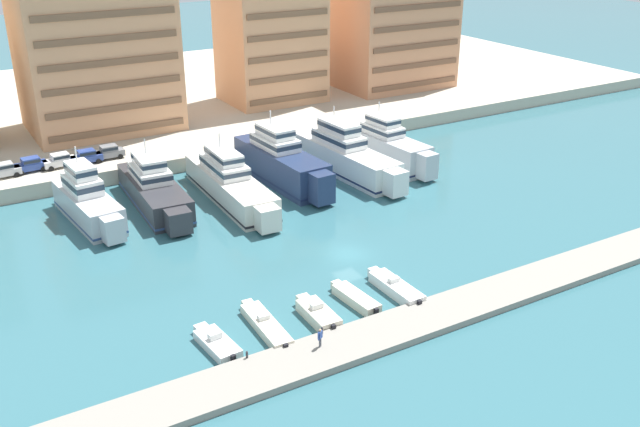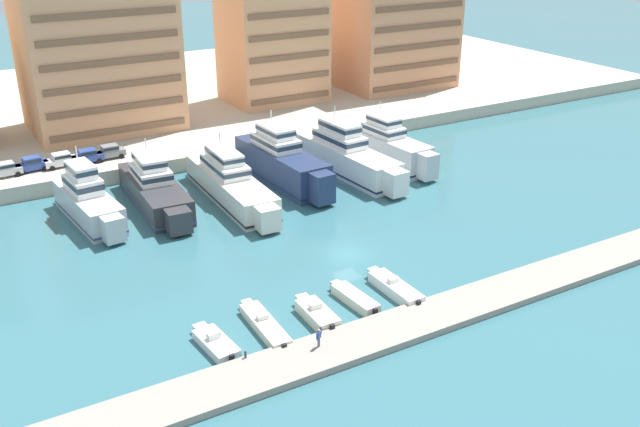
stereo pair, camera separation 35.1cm
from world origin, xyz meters
TOP-DOWN VIEW (x-y plane):
  - ground_plane at (0.00, 0.00)m, footprint 400.00×400.00m
  - quay_promenade at (0.00, 66.59)m, footprint 180.00×70.00m
  - pier_dock at (0.00, -14.20)m, footprint 120.00×4.76m
  - yacht_silver_far_left at (-20.60, 21.95)m, footprint 5.17×16.13m
  - yacht_charcoal_left at (-12.77, 22.42)m, footprint 5.53×19.64m
  - yacht_ivory_mid_left at (-4.32, 19.62)m, footprint 5.08×22.56m
  - yacht_navy_center_left at (3.72, 21.56)m, footprint 5.52×19.99m
  - yacht_white_center at (12.63, 20.43)m, footprint 5.69×22.01m
  - yacht_silver_center_right at (19.43, 20.31)m, footprint 5.14×17.23m
  - motorboat_white_far_left at (-18.15, -8.68)m, footprint 2.42×6.04m
  - motorboat_cream_left at (-13.54, -8.30)m, footprint 2.03×8.27m
  - motorboat_cream_mid_left at (-8.94, -9.11)m, footprint 2.18×6.03m
  - motorboat_cream_center_left at (-4.63, -8.49)m, footprint 1.96×6.41m
  - motorboat_white_center at (-0.46, -8.84)m, footprint 1.90×7.51m
  - car_silver_far_left at (-27.33, 35.92)m, footprint 4.22×2.18m
  - car_blue_left at (-24.07, 36.43)m, footprint 4.23×2.21m
  - car_white_mid_left at (-20.54, 36.19)m, footprint 4.22×2.18m
  - car_blue_center_left at (-17.31, 35.91)m, footprint 4.17×2.06m
  - car_grey_center at (-14.29, 36.35)m, footprint 4.13×1.97m
  - apartment_block_left at (-10.84, 51.46)m, footprint 21.21×16.71m
  - apartment_block_mid_left at (18.38, 52.91)m, footprint 15.84×12.87m
  - apartment_block_center_left at (42.14, 52.87)m, footprint 20.22×17.97m
  - pedestrian_near_edge at (-11.34, -13.65)m, footprint 0.56×0.42m
  - bollard_west at (-17.00, -12.07)m, footprint 0.20×0.20m
  - bollard_west_mid at (-10.23, -12.07)m, footprint 0.20×0.20m

SIDE VIEW (x-z plane):
  - ground_plane at x=0.00m, z-range 0.00..0.00m
  - pier_dock at x=0.00m, z-range 0.00..0.62m
  - motorboat_white_far_left at x=-18.15m, z-range -0.24..1.08m
  - motorboat_cream_left at x=-13.54m, z-range -0.19..1.04m
  - motorboat_cream_center_left at x=-4.63m, z-range 0.00..0.91m
  - motorboat_white_center at x=-0.46m, z-range -0.20..1.25m
  - motorboat_cream_mid_left at x=-8.94m, z-range -0.22..1.28m
  - bollard_west at x=-17.00m, z-range 0.64..1.25m
  - bollard_west_mid at x=-10.23m, z-range 0.64..1.25m
  - quay_promenade at x=0.00m, z-range 0.00..1.98m
  - pedestrian_near_edge at x=-11.34m, z-range 0.77..2.42m
  - yacht_charcoal_left at x=-12.77m, z-range -1.73..5.90m
  - yacht_ivory_mid_left at x=-4.32m, z-range -1.70..5.93m
  - yacht_silver_far_left at x=-20.60m, z-range -1.83..6.45m
  - yacht_white_center at x=12.63m, z-range -1.81..6.70m
  - yacht_silver_center_right at x=19.43m, z-range -1.71..6.67m
  - yacht_navy_center_left at x=3.72m, z-range -1.77..7.19m
  - car_silver_far_left at x=-27.33m, z-range 2.05..3.85m
  - car_blue_left at x=-24.07m, z-range 2.05..3.85m
  - car_white_mid_left at x=-20.54m, z-range 2.05..3.85m
  - car_blue_center_left at x=-17.31m, z-range 2.05..3.85m
  - car_grey_center at x=-14.29m, z-range 2.05..3.85m
  - apartment_block_center_left at x=42.14m, z-range 1.02..23.30m
  - apartment_block_left at x=-10.84m, z-range 1.02..25.71m
  - apartment_block_mid_left at x=18.38m, z-range 1.05..30.23m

